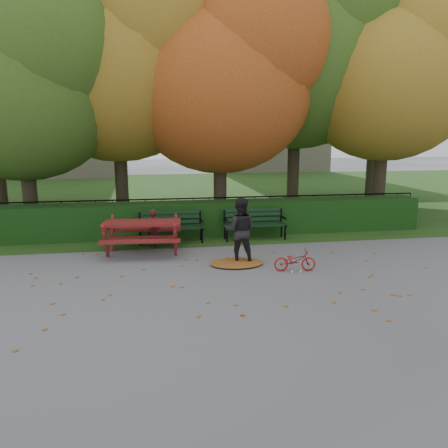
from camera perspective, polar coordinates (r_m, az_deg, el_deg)
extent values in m
plane|color=slate|center=(9.05, 2.58, -7.68)|extent=(90.00, 90.00, 0.00)
plane|color=#1F3912|center=(22.61, -4.89, 4.04)|extent=(90.00, 90.00, 0.00)
cube|color=#B4AA8E|center=(35.37, -22.37, 18.17)|extent=(10.00, 7.00, 15.00)
cube|color=#B4AA8E|center=(37.76, 5.76, 16.20)|extent=(9.00, 6.00, 12.00)
cube|color=black|center=(13.21, -1.49, 0.78)|extent=(13.00, 0.90, 1.00)
cube|color=black|center=(14.07, -1.94, -0.29)|extent=(14.00, 0.04, 0.04)
cube|color=black|center=(13.91, -1.97, 3.42)|extent=(14.00, 0.04, 0.04)
cylinder|color=black|center=(13.92, -14.29, 0.99)|extent=(0.03, 0.03, 1.00)
cylinder|color=black|center=(13.99, -1.95, 1.39)|extent=(0.03, 0.03, 1.00)
cylinder|color=black|center=(14.68, 9.74, 1.72)|extent=(0.03, 0.03, 1.00)
cylinder|color=black|center=(16.17, 21.54, 1.98)|extent=(0.03, 0.03, 1.00)
cylinder|color=#2C2319|center=(14.71, -24.07, 4.10)|extent=(0.44, 0.44, 2.62)
ellipsoid|color=#284E17|center=(14.66, -25.01, 15.05)|extent=(5.60, 5.60, 5.04)
sphere|color=#284E17|center=(13.92, -22.12, 20.76)|extent=(4.20, 4.20, 4.20)
cylinder|color=#2C2319|center=(15.44, -13.26, 6.09)|extent=(0.44, 0.44, 3.15)
ellipsoid|color=brown|center=(15.50, -13.87, 18.60)|extent=(6.40, 6.40, 5.76)
sphere|color=brown|center=(14.93, -9.69, 24.67)|extent=(4.80, 4.80, 4.80)
cylinder|color=#2C2319|center=(14.81, -0.52, 5.50)|extent=(0.44, 0.44, 2.80)
ellipsoid|color=maroon|center=(14.79, -0.54, 17.13)|extent=(6.00, 6.00, 5.40)
sphere|color=maroon|center=(14.46, 4.41, 22.63)|extent=(4.50, 4.50, 4.50)
cylinder|color=#2C2319|center=(16.76, 9.03, 7.28)|extent=(0.44, 0.44, 3.50)
ellipsoid|color=#284E17|center=(16.89, 9.46, 20.06)|extent=(6.80, 6.80, 6.12)
sphere|color=#284E17|center=(16.83, 14.93, 25.19)|extent=(5.10, 5.10, 5.10)
cylinder|color=#2C2319|center=(16.50, 19.65, 5.76)|extent=(0.44, 0.44, 2.97)
ellipsoid|color=brown|center=(16.51, 20.44, 16.82)|extent=(5.80, 5.80, 5.22)
sphere|color=brown|center=(16.61, 25.36, 20.97)|extent=(4.35, 4.35, 4.35)
sphere|color=maroon|center=(17.99, -26.02, 22.49)|extent=(4.95, 4.95, 4.95)
cylinder|color=#2C2319|center=(20.85, 18.69, 7.17)|extent=(0.44, 0.44, 3.15)
ellipsoid|color=#284E17|center=(20.89, 19.32, 16.42)|extent=(6.00, 6.00, 5.40)
sphere|color=#284E17|center=(20.94, 23.31, 19.86)|extent=(4.50, 4.50, 4.50)
cube|color=black|center=(12.05, -6.89, -0.66)|extent=(1.80, 0.12, 0.04)
cube|color=black|center=(12.22, -6.94, -0.48)|extent=(1.80, 0.12, 0.04)
cube|color=black|center=(12.40, -6.98, -0.31)|extent=(1.80, 0.12, 0.04)
cube|color=black|center=(12.46, -7.01, 0.27)|extent=(1.80, 0.05, 0.10)
cube|color=black|center=(12.44, -7.03, 0.95)|extent=(1.80, 0.05, 0.10)
cube|color=black|center=(12.41, -7.04, 1.54)|extent=(1.80, 0.05, 0.10)
cube|color=black|center=(12.22, -10.92, -0.70)|extent=(0.05, 0.55, 0.06)
cube|color=black|center=(12.44, -10.93, 0.57)|extent=(0.05, 0.05, 0.41)
cylinder|color=black|center=(12.09, -10.90, -1.81)|extent=(0.05, 0.05, 0.44)
cylinder|color=black|center=(12.44, -10.87, -1.43)|extent=(0.05, 0.05, 0.44)
cube|color=black|center=(12.20, -10.95, 0.23)|extent=(0.05, 0.45, 0.04)
cube|color=black|center=(12.29, -2.97, -0.43)|extent=(0.05, 0.55, 0.06)
cube|color=black|center=(12.51, -3.13, 0.83)|extent=(0.05, 0.05, 0.41)
cylinder|color=black|center=(12.16, -2.87, -1.53)|extent=(0.05, 0.05, 0.44)
cylinder|color=black|center=(12.51, -3.06, -1.16)|extent=(0.05, 0.05, 0.44)
cube|color=black|center=(12.27, -3.00, 0.50)|extent=(0.05, 0.45, 0.04)
cube|color=black|center=(12.38, 4.26, -0.26)|extent=(1.80, 0.12, 0.04)
cube|color=black|center=(12.55, 4.07, -0.10)|extent=(1.80, 0.12, 0.04)
cube|color=black|center=(12.73, 3.88, 0.07)|extent=(1.80, 0.12, 0.04)
cube|color=black|center=(12.79, 3.79, 0.63)|extent=(1.80, 0.05, 0.10)
cube|color=black|center=(12.76, 3.80, 1.29)|extent=(1.80, 0.05, 0.10)
cube|color=black|center=(12.74, 3.81, 1.87)|extent=(1.80, 0.05, 0.10)
cube|color=black|center=(12.39, 0.24, -0.32)|extent=(0.05, 0.55, 0.06)
cube|color=black|center=(12.61, 0.03, 0.93)|extent=(0.05, 0.05, 0.41)
cylinder|color=black|center=(12.26, 0.38, -1.41)|extent=(0.05, 0.05, 0.44)
cylinder|color=black|center=(12.61, 0.10, -1.04)|extent=(0.05, 0.05, 0.44)
cube|color=black|center=(12.37, 0.23, 0.60)|extent=(0.05, 0.45, 0.04)
cube|color=black|center=(12.78, 7.77, -0.05)|extent=(0.05, 0.55, 0.06)
cube|color=black|center=(12.99, 7.45, 1.16)|extent=(0.05, 0.05, 0.41)
cylinder|color=black|center=(12.66, 7.99, -1.10)|extent=(0.05, 0.05, 0.44)
cylinder|color=black|center=(12.99, 7.51, -0.76)|extent=(0.05, 0.05, 0.44)
cube|color=black|center=(12.76, 7.77, 0.84)|extent=(0.05, 0.45, 0.04)
cube|color=maroon|center=(11.21, -10.66, 0.15)|extent=(1.99, 0.96, 0.06)
cube|color=maroon|center=(10.66, -10.92, -2.24)|extent=(1.95, 0.42, 0.05)
cube|color=maroon|center=(11.91, -10.31, -0.75)|extent=(1.95, 0.42, 0.05)
cube|color=maroon|center=(10.94, -15.20, -2.31)|extent=(0.11, 0.56, 0.94)
cube|color=maroon|center=(11.87, -14.40, -1.19)|extent=(0.11, 0.56, 0.94)
cube|color=maroon|center=(11.34, -14.86, -0.35)|extent=(0.18, 1.45, 0.06)
cube|color=maroon|center=(10.77, -6.39, -2.19)|extent=(0.11, 0.56, 0.94)
cube|color=maroon|center=(11.71, -6.29, -1.05)|extent=(0.11, 0.56, 0.94)
cube|color=maroon|center=(11.18, -6.37, -0.20)|extent=(0.18, 1.45, 0.06)
cube|color=maroon|center=(11.29, -10.59, -1.67)|extent=(1.72, 0.20, 0.06)
ellipsoid|color=brown|center=(10.23, 1.68, -5.10)|extent=(1.41, 1.11, 0.09)
imported|color=#3D1713|center=(11.80, -9.18, -0.57)|extent=(0.45, 0.37, 1.04)
imported|color=black|center=(10.24, 2.09, -0.84)|extent=(0.88, 0.76, 1.55)
imported|color=#9C120E|center=(9.85, 9.24, -4.72)|extent=(0.96, 0.44, 0.48)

